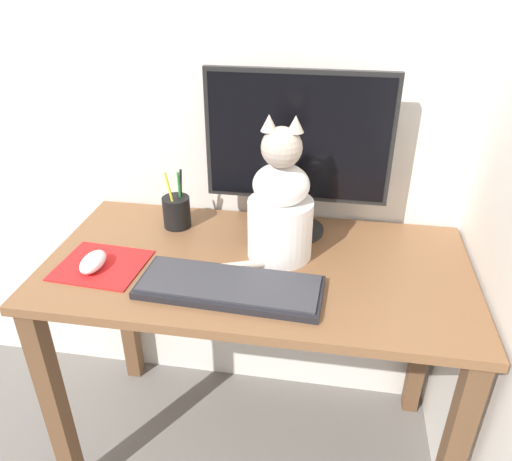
% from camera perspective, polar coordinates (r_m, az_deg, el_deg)
% --- Properties ---
extents(ground_plane, '(12.00, 12.00, 0.00)m').
position_cam_1_polar(ground_plane, '(1.79, 0.08, -23.11)').
color(ground_plane, slate).
extents(wall_back, '(7.00, 0.04, 2.50)m').
position_cam_1_polar(wall_back, '(1.41, 2.34, 22.42)').
color(wall_back, silver).
rests_on(wall_back, ground_plane).
extents(desk, '(1.10, 0.56, 0.71)m').
position_cam_1_polar(desk, '(1.37, 0.09, -7.95)').
color(desk, brown).
rests_on(desk, ground_plane).
extents(monitor, '(0.50, 0.17, 0.46)m').
position_cam_1_polar(monitor, '(1.34, 4.77, 9.47)').
color(monitor, black).
rests_on(monitor, desk).
extents(keyboard, '(0.45, 0.19, 0.02)m').
position_cam_1_polar(keyboard, '(1.20, -3.01, -6.41)').
color(keyboard, black).
rests_on(keyboard, desk).
extents(mousepad_left, '(0.23, 0.20, 0.00)m').
position_cam_1_polar(mousepad_left, '(1.35, -17.23, -3.81)').
color(mousepad_left, red).
rests_on(mousepad_left, desk).
extents(computer_mouse_left, '(0.06, 0.10, 0.04)m').
position_cam_1_polar(computer_mouse_left, '(1.33, -18.13, -3.43)').
color(computer_mouse_left, white).
rests_on(computer_mouse_left, mousepad_left).
extents(cat, '(0.23, 0.21, 0.38)m').
position_cam_1_polar(cat, '(1.26, 2.78, 2.67)').
color(cat, white).
rests_on(cat, desk).
extents(pen_cup, '(0.08, 0.08, 0.18)m').
position_cam_1_polar(pen_cup, '(1.47, -9.05, 2.18)').
color(pen_cup, black).
rests_on(pen_cup, desk).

